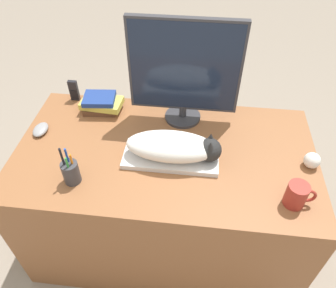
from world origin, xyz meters
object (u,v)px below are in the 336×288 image
keyboard (171,157)px  phone (74,91)px  cat (176,147)px  coffee_mug (297,195)px  baseball (312,160)px  pen_cup (71,172)px  computer_mouse (41,130)px  book_stack (101,103)px  monitor (184,70)px

keyboard → phone: size_ratio=3.62×
keyboard → cat: 0.07m
coffee_mug → baseball: coffee_mug is taller
baseball → pen_cup: bearing=-168.7°
computer_mouse → baseball: size_ratio=1.47×
cat → book_stack: size_ratio=1.92×
cat → pen_cup: bearing=-157.6°
computer_mouse → baseball: 1.27m
computer_mouse → coffee_mug: bearing=-14.0°
monitor → pen_cup: size_ratio=2.73×
phone → computer_mouse: bearing=-106.7°
cat → phone: cat is taller
monitor → baseball: bearing=-24.4°
keyboard → baseball: size_ratio=5.96×
coffee_mug → phone: phone is taller
baseball → monitor: bearing=155.6°
pen_cup → baseball: pen_cup is taller
computer_mouse → coffee_mug: size_ratio=0.89×
phone → coffee_mug: bearing=-27.8°
pen_cup → cat: bearing=22.4°
coffee_mug → keyboard: bearing=160.3°
computer_mouse → coffee_mug: 1.20m
book_stack → keyboard: bearing=-37.7°
pen_cup → phone: bearing=107.1°
monitor → pen_cup: monitor is taller
coffee_mug → phone: 1.22m
pen_cup → coffee_mug: bearing=-0.7°
phone → pen_cup: bearing=-72.9°
computer_mouse → coffee_mug: (1.17, -0.29, 0.04)m
baseball → phone: bearing=163.2°
phone → book_stack: phone is taller
baseball → phone: (-1.18, 0.36, 0.02)m
baseball → book_stack: (-1.02, 0.28, 0.01)m
pen_cup → keyboard: bearing=23.6°
keyboard → book_stack: size_ratio=1.96×
cat → book_stack: cat is taller
keyboard → monitor: bearing=84.5°
keyboard → baseball: baseball is taller
computer_mouse → baseball: bearing=-3.5°
keyboard → baseball: (0.62, 0.03, 0.02)m
pen_cup → phone: size_ratio=1.64×
monitor → coffee_mug: (0.48, -0.48, -0.23)m
coffee_mug → baseball: size_ratio=1.67×
cat → baseball: bearing=2.8°
keyboard → cat: (0.02, 0.00, 0.07)m
cat → computer_mouse: cat is taller
monitor → baseball: size_ratio=7.36×
keyboard → coffee_mug: size_ratio=3.58×
cat → computer_mouse: bearing=171.0°
pen_cup → monitor: bearing=47.8°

